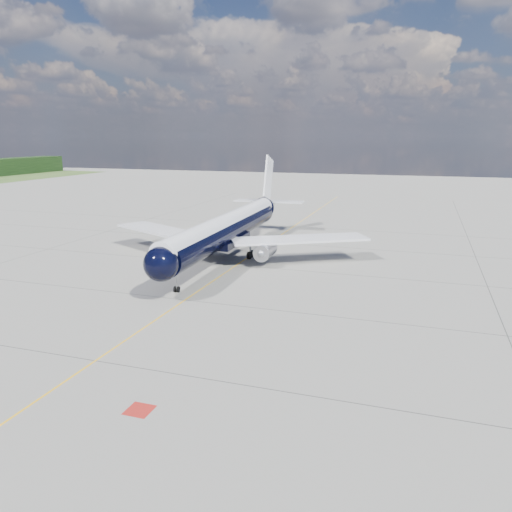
{
  "coord_description": "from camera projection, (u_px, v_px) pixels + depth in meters",
  "views": [
    {
      "loc": [
        22.3,
        -33.84,
        16.36
      ],
      "look_at": [
        6.06,
        14.86,
        4.0
      ],
      "focal_mm": 35.0,
      "sensor_mm": 36.0,
      "label": 1
    }
  ],
  "objects": [
    {
      "name": "taxiway_centerline",
      "position": [
        237.0,
        265.0,
        64.95
      ],
      "size": [
        0.16,
        160.0,
        0.01
      ],
      "primitive_type": "cube",
      "color": "#F4B00C",
      "rests_on": "ground"
    },
    {
      "name": "ground",
      "position": [
        249.0,
        257.0,
        69.57
      ],
      "size": [
        320.0,
        320.0,
        0.0
      ],
      "primitive_type": "plane",
      "color": "gray",
      "rests_on": "ground"
    },
    {
      "name": "main_airliner",
      "position": [
        229.0,
        228.0,
        68.36
      ],
      "size": [
        37.86,
        46.05,
        13.31
      ],
      "rotation": [
        0.0,
        0.0,
        0.03
      ],
      "color": "black",
      "rests_on": "ground"
    },
    {
      "name": "red_marking",
      "position": [
        139.0,
        410.0,
        30.58
      ],
      "size": [
        1.6,
        1.6,
        0.01
      ],
      "primitive_type": "cube",
      "color": "maroon",
      "rests_on": "ground"
    }
  ]
}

